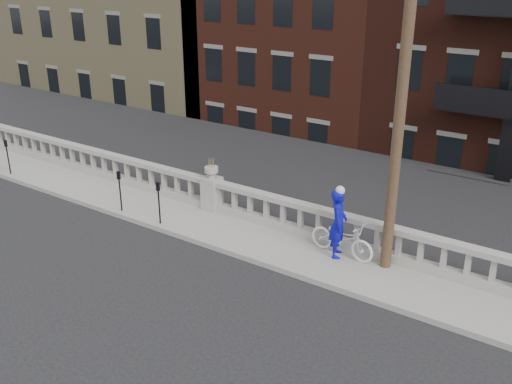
% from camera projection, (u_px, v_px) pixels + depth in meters
% --- Properties ---
extents(ground, '(120.00, 120.00, 0.00)m').
position_uv_depth(ground, '(124.00, 261.00, 15.88)').
color(ground, black).
rests_on(ground, ground).
extents(sidewalk, '(32.00, 2.20, 0.15)m').
position_uv_depth(sidewalk, '(194.00, 221.00, 18.14)').
color(sidewalk, '#9A968E').
rests_on(sidewalk, ground).
extents(balustrade, '(28.00, 0.34, 1.03)m').
position_uv_depth(balustrade, '(212.00, 195.00, 18.65)').
color(balustrade, '#9A968E').
rests_on(balustrade, sidewalk).
extents(planter_pedestal, '(0.55, 0.55, 1.76)m').
position_uv_depth(planter_pedestal, '(212.00, 190.00, 18.58)').
color(planter_pedestal, '#9A968E').
rests_on(planter_pedestal, sidewalk).
extents(lower_level, '(80.00, 44.00, 20.80)m').
position_uv_depth(lower_level, '(430.00, 59.00, 32.19)').
color(lower_level, '#605E59').
rests_on(lower_level, ground).
extents(utility_pole, '(1.60, 0.28, 10.00)m').
position_uv_depth(utility_pole, '(403.00, 76.00, 13.40)').
color(utility_pole, '#422D1E').
rests_on(utility_pole, sidewalk).
extents(parking_meter_b, '(0.10, 0.09, 1.36)m').
position_uv_depth(parking_meter_b, '(7.00, 153.00, 21.60)').
color(parking_meter_b, black).
rests_on(parking_meter_b, sidewalk).
extents(parking_meter_c, '(0.10, 0.09, 1.36)m').
position_uv_depth(parking_meter_c, '(120.00, 187.00, 18.39)').
color(parking_meter_c, black).
rests_on(parking_meter_c, sidewalk).
extents(parking_meter_d, '(0.10, 0.09, 1.36)m').
position_uv_depth(parking_meter_d, '(159.00, 198.00, 17.49)').
color(parking_meter_d, black).
rests_on(parking_meter_d, sidewalk).
extents(bicycle, '(2.02, 0.87, 1.03)m').
position_uv_depth(bicycle, '(342.00, 238.00, 15.71)').
color(bicycle, white).
rests_on(bicycle, sidewalk).
extents(cyclist, '(0.71, 0.84, 1.96)m').
position_uv_depth(cyclist, '(338.00, 223.00, 15.51)').
color(cyclist, '#0B0BA9').
rests_on(cyclist, sidewalk).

